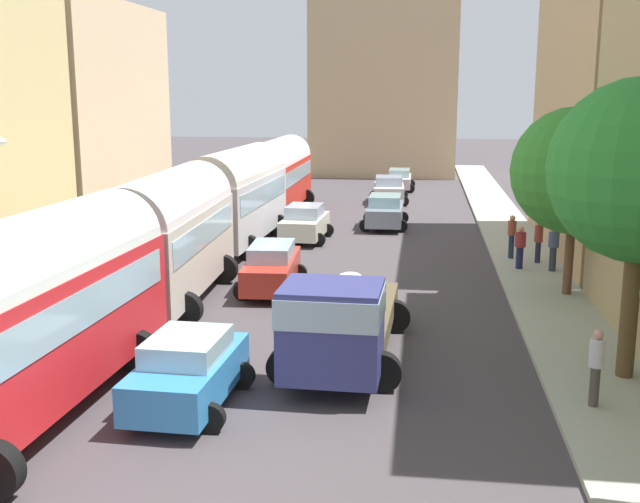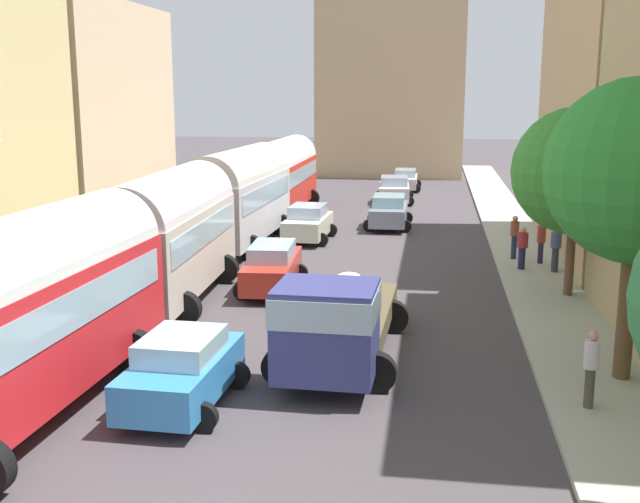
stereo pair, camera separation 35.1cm
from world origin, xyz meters
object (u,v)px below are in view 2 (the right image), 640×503
car_5 (308,223)px  pedestrian_3 (522,247)px  car_4 (272,267)px  pedestrian_1 (556,248)px  pedestrian_0 (591,366)px  pedestrian_2 (514,235)px  pedestrian_4 (541,240)px  car_1 (394,190)px  parked_bus_3 (282,173)px  parked_bus_2 (240,193)px  cargo_truck_0 (337,320)px  parked_bus_0 (14,309)px  car_0 (389,211)px  car_3 (182,370)px  parked_bus_1 (168,231)px  car_2 (405,180)px

car_5 → pedestrian_3: bearing=-29.3°
car_4 → pedestrian_1: size_ratio=2.43×
car_4 → pedestrian_0: (8.54, -8.93, 0.23)m
pedestrian_2 → pedestrian_4: 1.15m
pedestrian_0 → pedestrian_2: (-0.13, 14.53, 0.03)m
car_1 → car_4: 21.25m
parked_bus_3 → car_1: (5.82, 4.91, -1.43)m
parked_bus_2 → cargo_truck_0: size_ratio=1.17×
parked_bus_0 → car_0: parked_bus_0 is taller
car_1 → car_4: size_ratio=0.91×
pedestrian_1 → parked_bus_0: bearing=-131.0°
car_4 → parked_bus_2: bearing=112.0°
car_3 → car_5: 18.48m
parked_bus_0 → parked_bus_1: parked_bus_0 is taller
car_2 → car_4: car_4 is taller
parked_bus_3 → pedestrian_3: 16.85m
parked_bus_2 → car_2: (6.25, 20.12, -1.59)m
parked_bus_3 → pedestrian_0: size_ratio=5.31×
car_1 → pedestrian_1: (6.73, -17.48, 0.22)m
car_2 → parked_bus_1: bearing=-102.1°
pedestrian_2 → pedestrian_4: size_ratio=1.01×
parked_bus_0 → pedestrian_0: 11.66m
parked_bus_3 → car_2: bearing=60.7°
parked_bus_2 → cargo_truck_0: parked_bus_2 is taller
car_1 → pedestrian_3: 18.12m
cargo_truck_0 → pedestrian_1: size_ratio=4.05×
car_2 → car_4: 27.47m
parked_bus_3 → pedestrian_4: (12.22, -11.23, -1.18)m
car_0 → cargo_truck_0: bearing=-90.1°
car_4 → pedestrian_0: 12.36m
cargo_truck_0 → pedestrian_3: (5.44, 10.96, -0.28)m
cargo_truck_0 → pedestrian_1: cargo_truck_0 is taller
cargo_truck_0 → car_3: bearing=-138.5°
car_1 → pedestrian_0: bearing=-79.4°
parked_bus_3 → pedestrian_3: (11.41, -12.33, -1.27)m
car_1 → parked_bus_2: bearing=-112.7°
cargo_truck_0 → pedestrian_1: bearing=58.4°
pedestrian_0 → pedestrian_4: (0.79, 13.84, 0.02)m
parked_bus_0 → car_5: (2.66, 19.57, -1.50)m
car_5 → parked_bus_0: bearing=-97.7°
parked_bus_1 → pedestrian_0: (11.43, -7.07, -1.25)m
parked_bus_3 → car_5: (2.66, -7.43, -1.43)m
car_1 → pedestrian_1: 18.74m
car_1 → car_0: bearing=-88.7°
parked_bus_1 → pedestrian_3: bearing=26.4°
pedestrian_1 → car_3: bearing=-125.6°
car_3 → car_4: (-0.14, 9.76, 0.01)m
cargo_truck_0 → car_1: bearing=90.3°
pedestrian_4 → pedestrian_2: bearing=143.3°
car_0 → pedestrian_2: bearing=-53.3°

